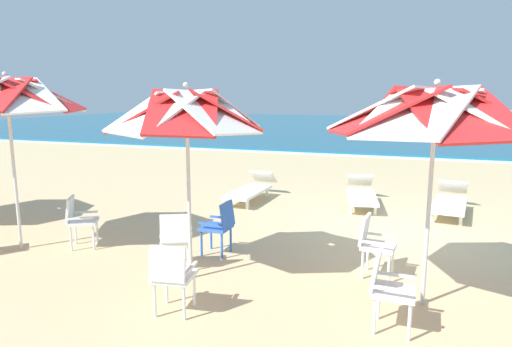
{
  "coord_description": "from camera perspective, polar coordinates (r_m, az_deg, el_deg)",
  "views": [
    {
      "loc": [
        0.13,
        -8.39,
        2.51
      ],
      "look_at": [
        -2.73,
        -0.31,
        1.0
      ],
      "focal_mm": 31.12,
      "sensor_mm": 36.0,
      "label": 1
    }
  ],
  "objects": [
    {
      "name": "sun_lounger_2",
      "position": [
        10.75,
        -0.65,
        -1.98
      ],
      "size": [
        0.7,
        2.17,
        0.62
      ],
      "color": "white",
      "rests_on": "ground"
    },
    {
      "name": "plastic_chair_0",
      "position": [
        6.47,
        14.89,
        -8.49
      ],
      "size": [
        0.51,
        0.48,
        0.87
      ],
      "color": "white",
      "rests_on": "ground"
    },
    {
      "name": "beach_umbrella_2",
      "position": [
        8.05,
        -29.36,
        8.58
      ],
      "size": [
        2.33,
        2.33,
        2.88
      ],
      "color": "silver",
      "rests_on": "ground"
    },
    {
      "name": "beach_umbrella_0",
      "position": [
        5.46,
        22.07,
        7.24
      ],
      "size": [
        2.47,
        2.47,
        2.7
      ],
      "color": "silver",
      "rests_on": "ground"
    },
    {
      "name": "ground_plane",
      "position": [
        8.76,
        17.92,
        -7.16
      ],
      "size": [
        80.0,
        80.0,
        0.0
      ],
      "primitive_type": "plane",
      "color": "#D3B784"
    },
    {
      "name": "surf_foam",
      "position": [
        19.1,
        18.91,
        1.91
      ],
      "size": [
        80.0,
        0.7,
        0.01
      ],
      "primitive_type": "cube",
      "color": "white",
      "rests_on": "ground"
    },
    {
      "name": "sun_lounger_0",
      "position": [
        10.38,
        23.66,
        -3.27
      ],
      "size": [
        0.89,
        2.21,
        0.62
      ],
      "color": "white",
      "rests_on": "ground"
    },
    {
      "name": "plastic_chair_6",
      "position": [
        7.96,
        -21.81,
        -5.39
      ],
      "size": [
        0.62,
        0.61,
        0.87
      ],
      "color": "white",
      "rests_on": "ground"
    },
    {
      "name": "sea",
      "position": [
        37.31,
        19.32,
        5.64
      ],
      "size": [
        80.0,
        36.0,
        0.1
      ],
      "primitive_type": "cube",
      "color": "#19607F",
      "rests_on": "ground"
    },
    {
      "name": "plastic_chair_2",
      "position": [
        7.09,
        -4.66,
        -6.53
      ],
      "size": [
        0.47,
        0.44,
        0.87
      ],
      "color": "blue",
      "rests_on": "ground"
    },
    {
      "name": "plastic_chair_4",
      "position": [
        5.29,
        -10.75,
        -12.54
      ],
      "size": [
        0.5,
        0.53,
        0.87
      ],
      "color": "white",
      "rests_on": "ground"
    },
    {
      "name": "beach_umbrella_1",
      "position": [
        5.91,
        -8.9,
        7.69
      ],
      "size": [
        2.14,
        2.14,
        2.68
      ],
      "color": "silver",
      "rests_on": "ground"
    },
    {
      "name": "sun_lounger_1",
      "position": [
        10.53,
        13.37,
        -2.5
      ],
      "size": [
        0.96,
        2.22,
        0.62
      ],
      "color": "white",
      "rests_on": "ground"
    },
    {
      "name": "plastic_chair_1",
      "position": [
        5.11,
        16.6,
        -13.65
      ],
      "size": [
        0.49,
        0.46,
        0.87
      ],
      "color": "white",
      "rests_on": "ground"
    },
    {
      "name": "plastic_chair_3",
      "position": [
        6.57,
        -10.24,
        -8.02
      ],
      "size": [
        0.59,
        0.61,
        0.87
      ],
      "color": "white",
      "rests_on": "ground"
    }
  ]
}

